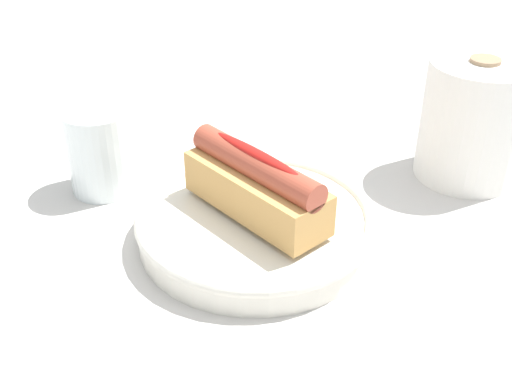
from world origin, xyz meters
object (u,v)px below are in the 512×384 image
(hotdog_front, at_px, (256,185))
(water_glass, at_px, (101,155))
(serving_bowl, at_px, (256,223))
(paper_towel_roll, at_px, (474,121))

(hotdog_front, distance_m, water_glass, 0.19)
(serving_bowl, xyz_separation_m, hotdog_front, (-0.00, -0.00, 0.04))
(hotdog_front, relative_size, water_glass, 1.73)
(water_glass, bearing_deg, serving_bowl, 10.15)
(serving_bowl, relative_size, paper_towel_roll, 1.68)
(water_glass, distance_m, paper_towel_roll, 0.39)
(paper_towel_roll, bearing_deg, hotdog_front, -112.40)
(hotdog_front, height_order, paper_towel_roll, paper_towel_roll)
(paper_towel_roll, bearing_deg, serving_bowl, -112.40)
(serving_bowl, height_order, hotdog_front, hotdog_front)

